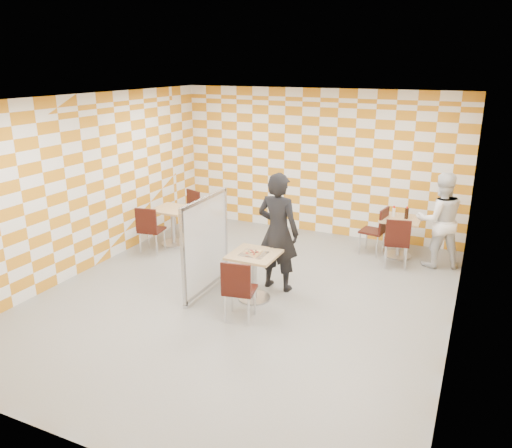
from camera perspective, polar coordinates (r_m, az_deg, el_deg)
The scene contains 15 objects.
room_shell at distance 7.79m, azimuth 0.38°, elevation 3.25°, with size 7.00×7.00×7.00m.
main_table at distance 7.58m, azimuth -0.22°, elevation -5.09°, with size 0.70×0.70×0.75m.
second_table at distance 9.63m, azimuth 16.12°, elevation -0.72°, with size 0.70×0.70×0.75m.
empty_table at distance 10.02m, azimuth -9.50°, elevation 0.47°, with size 0.70×0.70×0.75m.
chair_main_front at distance 6.91m, azimuth -2.07°, elevation -7.15°, with size 0.49×0.50×0.92m.
chair_second_front at distance 9.04m, azimuth 15.82°, elevation -1.68°, with size 0.50×0.50×0.92m.
chair_second_side at distance 9.59m, azimuth 13.73°, elevation -0.37°, with size 0.49×0.48×0.92m.
chair_empty_near at distance 9.57m, azimuth -12.11°, elevation -0.30°, with size 0.48×0.49×0.92m.
chair_empty_far at distance 10.60m, azimuth -7.58°, elevation 1.74°, with size 0.55×0.55×0.92m.
partition at distance 7.78m, azimuth -5.76°, elevation -2.34°, with size 0.08×1.38×1.55m.
man_dark at distance 7.81m, azimuth 2.53°, elevation -0.92°, with size 0.69×0.46×1.90m, color black.
man_white at distance 9.30m, azimuth 20.25°, elevation 0.41°, with size 0.83×0.64×1.70m, color white.
pizza_on_foil at distance 7.47m, azimuth -0.27°, elevation -3.31°, with size 0.40×0.40×0.04m.
sport_bottle at distance 9.61m, azimuth 15.46°, elevation 1.36°, with size 0.06×0.06×0.20m.
soda_bottle at distance 9.52m, azimuth 16.83°, elevation 1.18°, with size 0.07×0.07×0.23m.
Camera 1 is at (3.09, -6.33, 3.48)m, focal length 35.00 mm.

